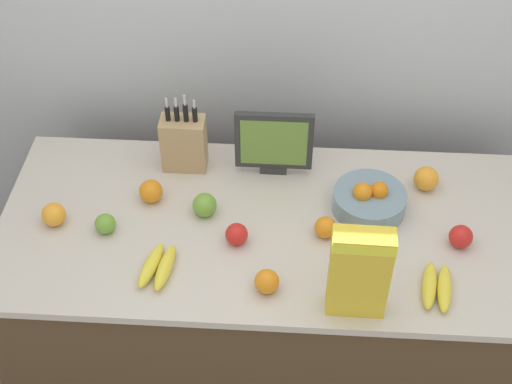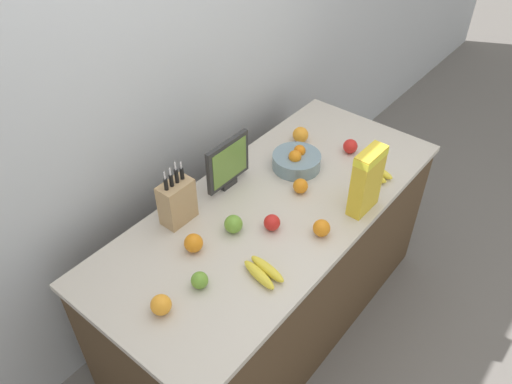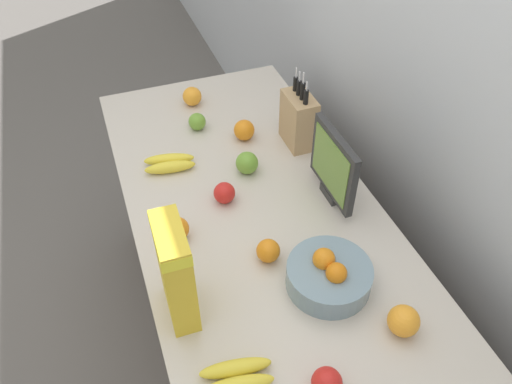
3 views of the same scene
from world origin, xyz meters
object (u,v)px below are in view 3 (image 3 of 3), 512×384
at_px(cereal_box, 175,270).
at_px(apple_near_bananas, 224,193).
at_px(banana_bunch_right, 236,377).
at_px(orange_front_left, 192,96).
at_px(banana_bunch_left, 170,163).
at_px(small_monitor, 333,166).
at_px(apple_leftmost, 327,383).
at_px(apple_by_knife_block, 197,122).
at_px(orange_front_right, 244,130).
at_px(apple_front, 247,163).
at_px(orange_mid_left, 404,321).
at_px(orange_back_center, 268,251).
at_px(fruit_bowl, 329,275).
at_px(orange_mid_right, 177,229).
at_px(knife_block, 299,120).

height_order(cereal_box, apple_near_bananas, cereal_box).
distance_m(banana_bunch_right, orange_front_left, 1.26).
distance_m(banana_bunch_left, banana_bunch_right, 0.86).
relative_size(small_monitor, banana_bunch_right, 1.37).
xyz_separation_m(cereal_box, apple_leftmost, (0.35, 0.28, -0.14)).
xyz_separation_m(apple_by_knife_block, apple_leftmost, (1.16, 0.01, 0.00)).
bearing_deg(orange_front_right, apple_front, -16.14).
height_order(apple_front, orange_mid_left, orange_mid_left).
xyz_separation_m(small_monitor, apple_by_knife_block, (-0.54, -0.32, -0.11)).
xyz_separation_m(small_monitor, orange_back_center, (0.18, -0.30, -0.10)).
relative_size(cereal_box, apple_near_bananas, 4.37).
distance_m(fruit_bowl, orange_mid_right, 0.49).
bearing_deg(apple_by_knife_block, banana_bunch_left, -38.63).
height_order(knife_block, apple_front, knife_block).
relative_size(small_monitor, cereal_box, 0.84).
relative_size(apple_leftmost, orange_front_left, 0.96).
distance_m(banana_bunch_right, apple_leftmost, 0.22).
height_order(banana_bunch_right, apple_leftmost, apple_leftmost).
bearing_deg(orange_front_right, apple_by_knife_block, -128.86).
relative_size(small_monitor, orange_front_left, 3.39).
distance_m(banana_bunch_right, orange_mid_left, 0.46).
bearing_deg(knife_block, fruit_bowl, -15.93).
distance_m(knife_block, apple_leftmost, 1.00).
bearing_deg(fruit_bowl, small_monitor, 153.22).
relative_size(small_monitor, fruit_bowl, 1.10).
bearing_deg(orange_mid_left, orange_mid_right, -137.60).
xyz_separation_m(cereal_box, orange_mid_right, (-0.27, 0.05, -0.14)).
distance_m(apple_front, orange_mid_right, 0.39).
bearing_deg(apple_by_knife_block, apple_front, 17.53).
relative_size(banana_bunch_left, apple_near_bananas, 2.64).
height_order(small_monitor, apple_near_bananas, small_monitor).
bearing_deg(orange_mid_left, banana_bunch_left, -153.62).
bearing_deg(apple_front, small_monitor, 45.08).
height_order(cereal_box, apple_by_knife_block, cereal_box).
bearing_deg(fruit_bowl, cereal_box, -98.64).
bearing_deg(orange_front_left, apple_front, 8.47).
height_order(banana_bunch_right, orange_front_right, orange_front_right).
bearing_deg(small_monitor, orange_back_center, -58.36).
height_order(banana_bunch_right, apple_near_bananas, apple_near_bananas).
bearing_deg(banana_bunch_left, orange_front_left, 153.77).
distance_m(knife_block, apple_near_bananas, 0.43).
bearing_deg(knife_block, orange_front_left, -141.57).
bearing_deg(knife_block, banana_bunch_right, -32.20).
relative_size(small_monitor, apple_front, 3.31).
bearing_deg(knife_block, apple_near_bananas, -59.33).
xyz_separation_m(apple_leftmost, orange_front_right, (-1.03, 0.15, 0.00)).
bearing_deg(orange_back_center, banana_bunch_left, -160.45).
bearing_deg(banana_bunch_right, small_monitor, 135.56).
distance_m(small_monitor, cereal_box, 0.65).
relative_size(small_monitor, orange_front_right, 3.35).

